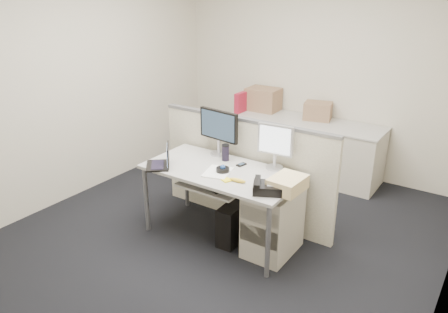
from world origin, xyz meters
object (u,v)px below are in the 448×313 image
Objects in this scene: laptop at (157,156)px; desk_phone at (268,188)px; desk at (221,176)px; monitor_main at (219,133)px.

laptop reaches higher than desk_phone.
desk is at bearing 76.66° from laptop.
desk_phone is (1.16, 0.10, -0.07)m from laptop.
monitor_main is at bearing 128.00° from desk.
desk_phone reaches higher than desk.
monitor_main reaches higher than laptop.
monitor_main is at bearing 112.79° from laptop.
monitor_main is 1.01m from desk_phone.
laptop is at bearing -153.40° from desk.
laptop is 1.17m from desk_phone.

